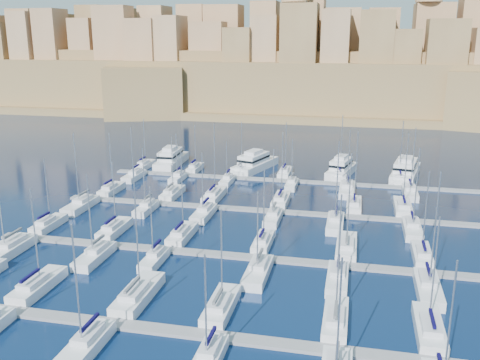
% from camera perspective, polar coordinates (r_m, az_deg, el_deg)
% --- Properties ---
extents(ground, '(600.00, 600.00, 0.00)m').
position_cam_1_polar(ground, '(91.75, 2.83, -5.44)').
color(ground, black).
rests_on(ground, ground).
extents(pontoon_near, '(84.00, 2.00, 0.40)m').
position_cam_1_polar(pontoon_near, '(61.72, -2.75, -16.30)').
color(pontoon_near, slate).
rests_on(pontoon_near, ground).
extents(pontoon_mid_near, '(84.00, 2.00, 0.40)m').
position_cam_1_polar(pontoon_mid_near, '(80.74, 1.37, -8.28)').
color(pontoon_mid_near, slate).
rests_on(pontoon_mid_near, ground).
extents(pontoon_mid_far, '(84.00, 2.00, 0.40)m').
position_cam_1_polar(pontoon_mid_far, '(100.98, 3.79, -3.36)').
color(pontoon_mid_far, slate).
rests_on(pontoon_mid_far, ground).
extents(pontoon_far, '(84.00, 2.00, 0.40)m').
position_cam_1_polar(pontoon_far, '(121.83, 5.38, -0.10)').
color(pontoon_far, slate).
rests_on(pontoon_far, ground).
extents(sailboat_1, '(2.98, 9.93, 14.10)m').
position_cam_1_polar(sailboat_1, '(75.97, -20.79, -10.48)').
color(sailboat_1, silver).
rests_on(sailboat_1, ground).
extents(sailboat_2, '(3.27, 10.89, 17.77)m').
position_cam_1_polar(sailboat_2, '(70.12, -10.84, -11.89)').
color(sailboat_2, silver).
rests_on(sailboat_2, ground).
extents(sailboat_3, '(2.90, 9.66, 13.28)m').
position_cam_1_polar(sailboat_3, '(66.38, -2.06, -13.31)').
color(sailboat_3, silver).
rests_on(sailboat_3, ground).
extents(sailboat_4, '(2.77, 9.23, 13.65)m').
position_cam_1_polar(sailboat_4, '(64.52, 10.14, -14.47)').
color(sailboat_4, silver).
rests_on(sailboat_4, ground).
extents(sailboat_5, '(2.96, 9.85, 14.06)m').
position_cam_1_polar(sailboat_5, '(65.42, 19.53, -14.72)').
color(sailboat_5, silver).
rests_on(sailboat_5, ground).
extents(sailboat_8, '(2.84, 9.47, 14.88)m').
position_cam_1_polar(sailboat_8, '(61.25, -16.19, -16.63)').
color(sailboat_8, silver).
rests_on(sailboat_8, ground).
extents(sailboat_9, '(2.47, 8.24, 12.68)m').
position_cam_1_polar(sailboat_9, '(57.21, -3.42, -18.50)').
color(sailboat_9, silver).
rests_on(sailboat_9, ground).
extents(sailboat_12, '(2.57, 8.57, 12.43)m').
position_cam_1_polar(sailboat_12, '(98.39, -19.75, -4.46)').
color(sailboat_12, silver).
rests_on(sailboat_12, ground).
extents(sailboat_13, '(2.76, 9.20, 12.56)m').
position_cam_1_polar(sailboat_13, '(92.91, -13.24, -5.10)').
color(sailboat_13, silver).
rests_on(sailboat_13, ground).
extents(sailboat_14, '(2.80, 9.35, 14.78)m').
position_cam_1_polar(sailboat_14, '(88.62, -6.19, -5.77)').
color(sailboat_14, silver).
rests_on(sailboat_14, ground).
extents(sailboat_15, '(2.52, 8.39, 12.60)m').
position_cam_1_polar(sailboat_15, '(85.04, 2.47, -6.64)').
color(sailboat_15, silver).
rests_on(sailboat_15, ground).
extents(sailboat_16, '(3.05, 10.16, 15.69)m').
position_cam_1_polar(sailboat_16, '(84.76, 11.28, -6.99)').
color(sailboat_16, silver).
rests_on(sailboat_16, ground).
extents(sailboat_17, '(2.61, 8.71, 13.82)m').
position_cam_1_polar(sailboat_17, '(84.77, 18.84, -7.56)').
color(sailboat_17, silver).
rests_on(sailboat_17, ground).
extents(sailboat_18, '(3.32, 11.07, 15.28)m').
position_cam_1_polar(sailboat_18, '(89.34, -23.50, -6.83)').
color(sailboat_18, silver).
rests_on(sailboat_18, ground).
extents(sailboat_19, '(2.79, 9.30, 13.64)m').
position_cam_1_polar(sailboat_19, '(82.92, -15.22, -7.78)').
color(sailboat_19, silver).
rests_on(sailboat_19, ground).
extents(sailboat_20, '(2.30, 7.68, 12.22)m').
position_cam_1_polar(sailboat_20, '(79.98, -9.11, -8.31)').
color(sailboat_20, silver).
rests_on(sailboat_20, ground).
extents(sailboat_21, '(2.93, 9.76, 12.76)m').
position_cam_1_polar(sailboat_21, '(75.05, 1.93, -9.74)').
color(sailboat_21, silver).
rests_on(sailboat_21, ground).
extents(sailboat_22, '(2.77, 9.23, 13.02)m').
position_cam_1_polar(sailboat_22, '(74.29, 10.35, -10.28)').
color(sailboat_22, silver).
rests_on(sailboat_22, ground).
extents(sailboat_23, '(3.00, 9.99, 16.81)m').
position_cam_1_polar(sailboat_23, '(74.63, 19.44, -10.80)').
color(sailboat_23, silver).
rests_on(sailboat_23, ground).
extents(sailboat_24, '(2.61, 8.69, 13.01)m').
position_cam_1_polar(sailboat_24, '(116.09, -13.56, -0.98)').
color(sailboat_24, silver).
rests_on(sailboat_24, ground).
extents(sailboat_25, '(2.71, 9.03, 12.76)m').
position_cam_1_polar(sailboat_25, '(111.10, -7.23, -1.40)').
color(sailboat_25, silver).
rests_on(sailboat_25, ground).
extents(sailboat_26, '(2.98, 9.93, 15.64)m').
position_cam_1_polar(sailboat_26, '(108.92, -2.77, -1.62)').
color(sailboat_26, silver).
rests_on(sailboat_26, ground).
extents(sailboat_27, '(2.84, 9.47, 14.53)m').
position_cam_1_polar(sailboat_27, '(106.06, 4.40, -2.13)').
color(sailboat_27, silver).
rests_on(sailboat_27, ground).
extents(sailboat_28, '(2.73, 9.10, 15.28)m').
position_cam_1_polar(sailboat_28, '(104.98, 12.05, -2.62)').
color(sailboat_28, silver).
rests_on(sailboat_28, ground).
extents(sailboat_29, '(3.07, 10.25, 15.17)m').
position_cam_1_polar(sailboat_29, '(105.93, 16.97, -2.79)').
color(sailboat_29, silver).
rests_on(sailboat_29, ground).
extents(sailboat_30, '(3.02, 10.08, 15.11)m').
position_cam_1_polar(sailboat_30, '(107.11, -16.61, -2.57)').
color(sailboat_30, silver).
rests_on(sailboat_30, ground).
extents(sailboat_31, '(2.40, 7.98, 12.70)m').
position_cam_1_polar(sailboat_31, '(102.50, -9.97, -2.97)').
color(sailboat_31, silver).
rests_on(sailboat_31, ground).
extents(sailboat_32, '(2.73, 9.10, 12.55)m').
position_cam_1_polar(sailboat_32, '(98.33, -3.87, -3.56)').
color(sailboat_32, silver).
rests_on(sailboat_32, ground).
extents(sailboat_33, '(2.50, 8.32, 13.70)m').
position_cam_1_polar(sailboat_33, '(96.03, 3.55, -4.02)').
color(sailboat_33, silver).
rests_on(sailboat_33, ground).
extents(sailboat_34, '(2.80, 9.33, 15.66)m').
position_cam_1_polar(sailboat_34, '(94.61, 10.12, -4.53)').
color(sailboat_34, silver).
rests_on(sailboat_34, ground).
extents(sailboat_35, '(2.83, 9.45, 15.12)m').
position_cam_1_polar(sailboat_35, '(95.05, 17.89, -4.96)').
color(sailboat_35, silver).
rests_on(sailboat_35, ground).
extents(sailboat_36, '(2.50, 8.35, 12.59)m').
position_cam_1_polar(sailboat_36, '(135.86, -10.13, 1.58)').
color(sailboat_36, silver).
rests_on(sailboat_36, ground).
extents(sailboat_37, '(2.37, 7.91, 11.60)m').
position_cam_1_polar(sailboat_37, '(131.23, -4.82, 1.27)').
color(sailboat_37, silver).
rests_on(sailboat_37, ground).
extents(sailboat_38, '(2.59, 8.62, 12.76)m').
position_cam_1_polar(sailboat_38, '(128.69, 0.11, 1.05)').
color(sailboat_38, silver).
rests_on(sailboat_38, ground).
extents(sailboat_39, '(2.62, 8.74, 12.91)m').
position_cam_1_polar(sailboat_39, '(126.97, 4.81, 0.80)').
color(sailboat_39, silver).
rests_on(sailboat_39, ground).
extents(sailboat_40, '(3.14, 10.47, 14.96)m').
position_cam_1_polar(sailboat_40, '(126.81, 10.60, 0.58)').
color(sailboat_40, silver).
rests_on(sailboat_40, ground).
extents(sailboat_41, '(2.79, 9.31, 14.17)m').
position_cam_1_polar(sailboat_41, '(126.62, 16.61, 0.17)').
color(sailboat_41, silver).
rests_on(sailboat_41, ground).
extents(sailboat_42, '(2.65, 8.82, 12.52)m').
position_cam_1_polar(sailboat_42, '(126.00, -11.22, 0.44)').
color(sailboat_42, silver).
rests_on(sailboat_42, ground).
extents(sailboat_43, '(2.24, 7.46, 11.31)m').
position_cam_1_polar(sailboat_43, '(122.88, -6.64, 0.24)').
color(sailboat_43, silver).
rests_on(sailboat_43, ground).
extents(sailboat_44, '(2.17, 7.24, 10.03)m').
position_cam_1_polar(sailboat_44, '(119.78, -1.37, -0.06)').
color(sailboat_44, silver).
rests_on(sailboat_44, ground).
extents(sailboat_45, '(2.20, 7.35, 11.21)m').
position_cam_1_polar(sailboat_45, '(117.22, 5.52, -0.47)').
color(sailboat_45, silver).
rests_on(sailboat_45, ground).
extents(sailboat_46, '(3.15, 10.49, 13.87)m').
position_cam_1_polar(sailboat_46, '(114.98, 11.35, -1.00)').
color(sailboat_46, silver).
rests_on(sailboat_46, ground).
extents(sailboat_47, '(2.80, 9.32, 14.76)m').
position_cam_1_polar(sailboat_47, '(116.10, 17.68, -1.28)').
color(sailboat_47, silver).
rests_on(sailboat_47, ground).
extents(motor_yacht_a, '(5.38, 16.09, 5.25)m').
position_cam_1_polar(motor_yacht_a, '(137.36, -7.38, 2.27)').
color(motor_yacht_a, silver).
rests_on(motor_yacht_a, ground).
extents(motor_yacht_b, '(9.52, 17.00, 5.25)m').
position_cam_1_polar(motor_yacht_b, '(131.89, 1.57, 1.85)').
color(motor_yacht_b, silver).
rests_on(motor_yacht_b, ground).
extents(motor_yacht_c, '(7.26, 14.59, 5.25)m').
position_cam_1_polar(motor_yacht_c, '(128.62, 10.75, 1.23)').
color(motor_yacht_c, silver).
rests_on(motor_yacht_c, ground).
extents(motor_yacht_d, '(8.28, 17.87, 5.25)m').
position_cam_1_polar(motor_yacht_d, '(130.60, 17.24, 1.02)').
color(motor_yacht_d, silver).
rests_on(motor_yacht_d, ground).
extents(fortified_city, '(460.00, 108.95, 59.52)m').
position_cam_1_polar(fortified_city, '(240.94, 9.21, 10.95)').
color(fortified_city, brown).
rests_on(fortified_city, ground).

